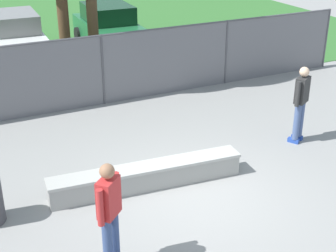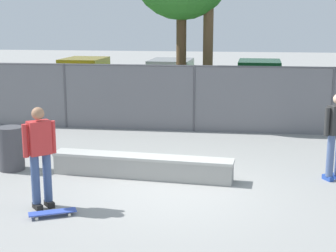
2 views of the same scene
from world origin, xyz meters
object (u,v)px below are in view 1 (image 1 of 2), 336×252
Objects in this scene: concrete_ledge at (147,176)px; skateboarder at (110,213)px; car_white at (15,37)px; car_green at (109,27)px; bystander at (301,101)px.

skateboarder reaches higher than concrete_ledge.
car_green is at bearing -0.03° from car_white.
bystander is (1.19, -9.55, 0.17)m from car_green.
skateboarder is 5.90m from bystander.
car_white is at bearing 86.36° from skateboarder.
concrete_ledge is 4.08m from bystander.
skateboarder reaches higher than car_white.
concrete_ledge is at bearing -175.04° from bystander.
car_white is (-0.69, 9.90, 0.60)m from concrete_ledge.
skateboarder is at bearing -93.64° from car_white.
skateboarder and bystander have the same top height.
bystander reaches higher than concrete_ledge.
concrete_ledge is 9.94m from car_white.
skateboarder is at bearing -109.66° from car_green.
car_green is 2.35× the size of bystander.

